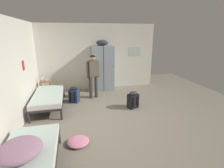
% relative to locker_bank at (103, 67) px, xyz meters
% --- Properties ---
extents(ground_plane, '(9.39, 9.39, 0.00)m').
position_rel_locker_bank_xyz_m(ground_plane, '(-0.16, -2.65, -0.97)').
color(ground_plane, gray).
extents(room_backdrop, '(4.95, 5.93, 2.70)m').
position_rel_locker_bank_xyz_m(room_backdrop, '(-1.48, -1.30, 0.38)').
color(room_backdrop, silver).
rests_on(room_backdrop, ground_plane).
extents(locker_bank, '(0.90, 0.55, 2.07)m').
position_rel_locker_bank_xyz_m(locker_bank, '(0.00, 0.00, 0.00)').
color(locker_bank, '#8C99A3').
rests_on(locker_bank, ground_plane).
extents(shelf_unit, '(0.38, 0.30, 0.57)m').
position_rel_locker_bank_xyz_m(shelf_unit, '(-2.27, -0.17, -0.62)').
color(shelf_unit, brown).
rests_on(shelf_unit, ground_plane).
extents(bed_left_front, '(0.90, 1.90, 0.49)m').
position_rel_locker_bank_xyz_m(bed_left_front, '(-2.02, -4.36, -0.59)').
color(bed_left_front, '#28282D').
rests_on(bed_left_front, ground_plane).
extents(bed_left_rear, '(0.90, 1.90, 0.49)m').
position_rel_locker_bank_xyz_m(bed_left_rear, '(-2.02, -1.42, -0.59)').
color(bed_left_rear, '#28282D').
rests_on(bed_left_rear, ground_plane).
extents(bedding_heap, '(0.67, 0.69, 0.24)m').
position_rel_locker_bank_xyz_m(bedding_heap, '(-2.09, -4.37, -0.36)').
color(bedding_heap, gray).
rests_on(bedding_heap, bed_left_front).
extents(person_traveler, '(0.48, 0.30, 1.59)m').
position_rel_locker_bank_xyz_m(person_traveler, '(-0.50, -0.84, -0.01)').
color(person_traveler, '#3D3833').
rests_on(person_traveler, ground_plane).
extents(water_bottle, '(0.06, 0.06, 0.24)m').
position_rel_locker_bank_xyz_m(water_bottle, '(-2.35, -0.15, -0.29)').
color(water_bottle, white).
rests_on(water_bottle, shelf_unit).
extents(lotion_bottle, '(0.05, 0.05, 0.16)m').
position_rel_locker_bank_xyz_m(lotion_bottle, '(-2.20, -0.21, -0.33)').
color(lotion_bottle, beige).
rests_on(lotion_bottle, shelf_unit).
extents(backpack_navy, '(0.40, 0.41, 0.55)m').
position_rel_locker_bank_xyz_m(backpack_navy, '(-1.21, -1.10, -0.71)').
color(backpack_navy, navy).
rests_on(backpack_navy, ground_plane).
extents(backpack_black, '(0.39, 0.40, 0.55)m').
position_rel_locker_bank_xyz_m(backpack_black, '(0.61, -2.02, -0.71)').
color(backpack_black, black).
rests_on(backpack_black, ground_plane).
extents(clothes_pile_pink, '(0.48, 0.49, 0.11)m').
position_rel_locker_bank_xyz_m(clothes_pile_pink, '(-1.20, -3.55, -0.92)').
color(clothes_pile_pink, pink).
rests_on(clothes_pile_pink, ground_plane).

